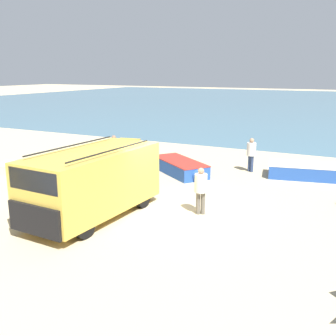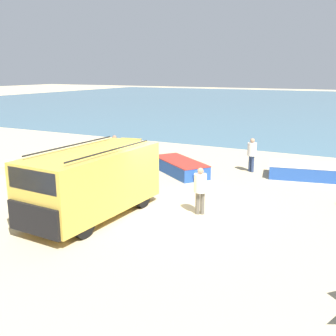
{
  "view_description": "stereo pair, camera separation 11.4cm",
  "coord_description": "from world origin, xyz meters",
  "px_view_note": "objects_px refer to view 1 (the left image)",
  "views": [
    {
      "loc": [
        6.11,
        -12.06,
        4.88
      ],
      "look_at": [
        -0.91,
        1.89,
        1.0
      ],
      "focal_mm": 42.0,
      "sensor_mm": 36.0,
      "label": 1
    },
    {
      "loc": [
        6.21,
        -12.01,
        4.88
      ],
      "look_at": [
        -0.91,
        1.89,
        1.0
      ],
      "focal_mm": 42.0,
      "sensor_mm": 36.0,
      "label": 2
    }
  ],
  "objects_px": {
    "fisherman_0": "(201,187)",
    "fisherman_2": "(114,149)",
    "fishing_rowboat_3": "(181,167)",
    "fishing_rowboat_0": "(115,150)",
    "parked_van": "(92,181)",
    "fishing_rowboat_2": "(38,168)",
    "fishing_rowboat_5": "(311,171)",
    "fisherman_1": "(251,152)",
    "fisherman_3": "(89,163)"
  },
  "relations": [
    {
      "from": "fishing_rowboat_3",
      "to": "fishing_rowboat_5",
      "type": "relative_size",
      "value": 0.88
    },
    {
      "from": "fisherman_1",
      "to": "fisherman_3",
      "type": "bearing_deg",
      "value": 164.34
    },
    {
      "from": "fishing_rowboat_5",
      "to": "fisherman_2",
      "type": "height_order",
      "value": "fisherman_2"
    },
    {
      "from": "fishing_rowboat_5",
      "to": "fisherman_2",
      "type": "relative_size",
      "value": 2.62
    },
    {
      "from": "fishing_rowboat_0",
      "to": "fishing_rowboat_5",
      "type": "height_order",
      "value": "fishing_rowboat_0"
    },
    {
      "from": "fisherman_2",
      "to": "fisherman_1",
      "type": "bearing_deg",
      "value": 15.62
    },
    {
      "from": "fisherman_1",
      "to": "fishing_rowboat_3",
      "type": "bearing_deg",
      "value": 153.59
    },
    {
      "from": "fishing_rowboat_2",
      "to": "fisherman_0",
      "type": "bearing_deg",
      "value": 142.93
    },
    {
      "from": "parked_van",
      "to": "fishing_rowboat_0",
      "type": "relative_size",
      "value": 0.96
    },
    {
      "from": "fisherman_1",
      "to": "parked_van",
      "type": "bearing_deg",
      "value": -171.15
    },
    {
      "from": "fisherman_0",
      "to": "fishing_rowboat_3",
      "type": "bearing_deg",
      "value": -175.41
    },
    {
      "from": "fisherman_0",
      "to": "fisherman_1",
      "type": "xyz_separation_m",
      "value": [
        -0.02,
        6.62,
        0.01
      ]
    },
    {
      "from": "fishing_rowboat_0",
      "to": "fishing_rowboat_5",
      "type": "bearing_deg",
      "value": 80.44
    },
    {
      "from": "fishing_rowboat_3",
      "to": "fisherman_3",
      "type": "relative_size",
      "value": 2.26
    },
    {
      "from": "parked_van",
      "to": "fisherman_2",
      "type": "xyz_separation_m",
      "value": [
        -3.25,
        6.05,
        -0.24
      ]
    },
    {
      "from": "fishing_rowboat_5",
      "to": "fishing_rowboat_0",
      "type": "bearing_deg",
      "value": 168.62
    },
    {
      "from": "fisherman_3",
      "to": "fishing_rowboat_0",
      "type": "bearing_deg",
      "value": 69.09
    },
    {
      "from": "fishing_rowboat_0",
      "to": "fisherman_0",
      "type": "height_order",
      "value": "fisherman_0"
    },
    {
      "from": "fishing_rowboat_0",
      "to": "fisherman_2",
      "type": "bearing_deg",
      "value": 24.37
    },
    {
      "from": "fisherman_1",
      "to": "fishing_rowboat_5",
      "type": "bearing_deg",
      "value": -58.55
    },
    {
      "from": "fisherman_1",
      "to": "fisherman_2",
      "type": "distance_m",
      "value": 6.87
    },
    {
      "from": "fisherman_0",
      "to": "fisherman_2",
      "type": "distance_m",
      "value": 7.68
    },
    {
      "from": "fishing_rowboat_2",
      "to": "fisherman_1",
      "type": "xyz_separation_m",
      "value": [
        9.19,
        4.95,
        0.75
      ]
    },
    {
      "from": "fishing_rowboat_2",
      "to": "fisherman_1",
      "type": "relative_size",
      "value": 2.81
    },
    {
      "from": "fisherman_0",
      "to": "fisherman_3",
      "type": "distance_m",
      "value": 5.7
    },
    {
      "from": "fisherman_2",
      "to": "fisherman_3",
      "type": "xyz_separation_m",
      "value": [
        0.84,
        -3.14,
        0.02
      ]
    },
    {
      "from": "fishing_rowboat_0",
      "to": "fisherman_3",
      "type": "xyz_separation_m",
      "value": [
        2.56,
        -5.7,
        0.72
      ]
    },
    {
      "from": "fishing_rowboat_3",
      "to": "fisherman_1",
      "type": "xyz_separation_m",
      "value": [
        2.88,
        1.96,
        0.68
      ]
    },
    {
      "from": "fishing_rowboat_2",
      "to": "fishing_rowboat_3",
      "type": "distance_m",
      "value": 6.98
    },
    {
      "from": "fishing_rowboat_3",
      "to": "fisherman_2",
      "type": "relative_size",
      "value": 2.31
    },
    {
      "from": "fisherman_2",
      "to": "fishing_rowboat_0",
      "type": "bearing_deg",
      "value": 118.68
    },
    {
      "from": "parked_van",
      "to": "fishing_rowboat_2",
      "type": "distance_m",
      "value": 7.05
    },
    {
      "from": "fishing_rowboat_5",
      "to": "fisherman_1",
      "type": "bearing_deg",
      "value": 170.8
    },
    {
      "from": "fishing_rowboat_2",
      "to": "fisherman_0",
      "type": "xyz_separation_m",
      "value": [
        9.2,
        -1.67,
        0.74
      ]
    },
    {
      "from": "fisherman_1",
      "to": "fisherman_0",
      "type": "bearing_deg",
      "value": -150.51
    },
    {
      "from": "fishing_rowboat_2",
      "to": "fishing_rowboat_5",
      "type": "relative_size",
      "value": 1.06
    },
    {
      "from": "fishing_rowboat_0",
      "to": "fisherman_2",
      "type": "height_order",
      "value": "fisherman_2"
    },
    {
      "from": "fishing_rowboat_2",
      "to": "fisherman_2",
      "type": "distance_m",
      "value": 3.81
    },
    {
      "from": "fishing_rowboat_0",
      "to": "fisherman_1",
      "type": "height_order",
      "value": "fisherman_1"
    },
    {
      "from": "parked_van",
      "to": "fishing_rowboat_5",
      "type": "distance_m",
      "value": 10.54
    },
    {
      "from": "fishing_rowboat_2",
      "to": "fishing_rowboat_3",
      "type": "relative_size",
      "value": 1.2
    },
    {
      "from": "fishing_rowboat_0",
      "to": "fisherman_1",
      "type": "xyz_separation_m",
      "value": [
        8.14,
        -0.12,
        0.68
      ]
    },
    {
      "from": "fishing_rowboat_0",
      "to": "fisherman_0",
      "type": "xyz_separation_m",
      "value": [
        8.16,
        -6.74,
        0.67
      ]
    },
    {
      "from": "fishing_rowboat_0",
      "to": "fisherman_1",
      "type": "distance_m",
      "value": 8.17
    },
    {
      "from": "parked_van",
      "to": "fisherman_2",
      "type": "relative_size",
      "value": 3.09
    },
    {
      "from": "fishing_rowboat_5",
      "to": "fisherman_0",
      "type": "relative_size",
      "value": 2.69
    },
    {
      "from": "fisherman_2",
      "to": "fishing_rowboat_5",
      "type": "bearing_deg",
      "value": 10.17
    },
    {
      "from": "fishing_rowboat_0",
      "to": "fishing_rowboat_2",
      "type": "xyz_separation_m",
      "value": [
        -1.05,
        -5.07,
        -0.07
      ]
    },
    {
      "from": "fishing_rowboat_2",
      "to": "fishing_rowboat_0",
      "type": "bearing_deg",
      "value": -128.41
    },
    {
      "from": "fishing_rowboat_5",
      "to": "fisherman_3",
      "type": "bearing_deg",
      "value": -157.31
    }
  ]
}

